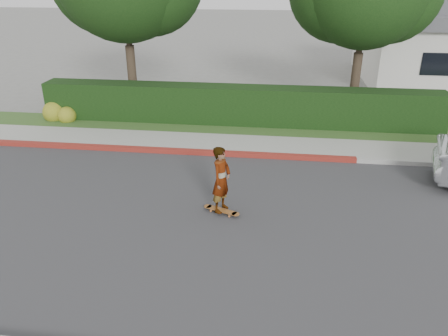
# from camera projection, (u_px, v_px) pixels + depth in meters

# --- Properties ---
(ground) EXTENTS (120.00, 120.00, 0.00)m
(ground) POSITION_uv_depth(u_px,v_px,m) (338.00, 232.00, 9.98)
(ground) COLOR slate
(ground) RESTS_ON ground
(road) EXTENTS (60.00, 8.00, 0.01)m
(road) POSITION_uv_depth(u_px,v_px,m) (338.00, 231.00, 9.98)
(road) COLOR #2D2D30
(road) RESTS_ON ground
(curb_far) EXTENTS (60.00, 0.20, 0.15)m
(curb_far) POSITION_uv_depth(u_px,v_px,m) (324.00, 158.00, 13.65)
(curb_far) COLOR #9E9E99
(curb_far) RESTS_ON ground
(curb_red_section) EXTENTS (12.00, 0.21, 0.15)m
(curb_red_section) POSITION_uv_depth(u_px,v_px,m) (168.00, 151.00, 14.22)
(curb_red_section) COLOR maroon
(curb_red_section) RESTS_ON ground
(sidewalk_far) EXTENTS (60.00, 1.60, 0.12)m
(sidewalk_far) POSITION_uv_depth(u_px,v_px,m) (321.00, 148.00, 14.47)
(sidewalk_far) COLOR gray
(sidewalk_far) RESTS_ON ground
(planting_strip) EXTENTS (60.00, 1.60, 0.10)m
(planting_strip) POSITION_uv_depth(u_px,v_px,m) (318.00, 132.00, 15.92)
(planting_strip) COLOR #2D4C1E
(planting_strip) RESTS_ON ground
(hedge) EXTENTS (15.00, 1.00, 1.50)m
(hedge) POSITION_uv_depth(u_px,v_px,m) (238.00, 106.00, 16.51)
(hedge) COLOR black
(hedge) RESTS_ON ground
(flowering_shrub) EXTENTS (1.40, 1.00, 0.90)m
(flowering_shrub) POSITION_uv_depth(u_px,v_px,m) (59.00, 113.00, 17.06)
(flowering_shrub) COLOR #2D4C19
(flowering_shrub) RESTS_ON ground
(skateboard) EXTENTS (0.97, 0.53, 0.09)m
(skateboard) POSITION_uv_depth(u_px,v_px,m) (221.00, 210.00, 10.69)
(skateboard) COLOR #C26E35
(skateboard) RESTS_ON ground
(skateboarder) EXTENTS (0.59, 0.71, 1.65)m
(skateboarder) POSITION_uv_depth(u_px,v_px,m) (221.00, 180.00, 10.34)
(skateboarder) COLOR white
(skateboarder) RESTS_ON skateboard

